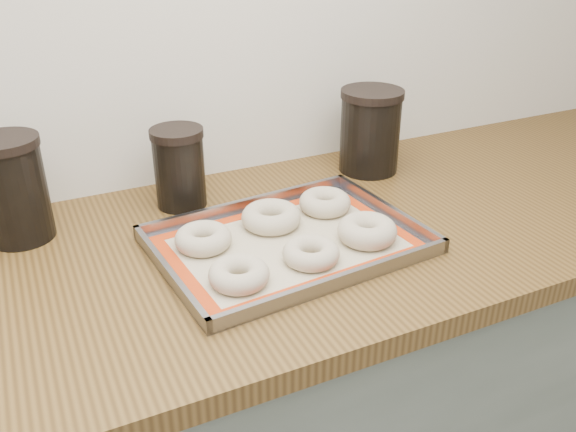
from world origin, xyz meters
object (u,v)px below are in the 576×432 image
bagel_back_right (325,202)px  canister_left (13,189)px  bagel_front_right (367,231)px  bagel_front_mid (311,253)px  bagel_front_left (239,274)px  canister_right (370,131)px  bagel_back_left (203,238)px  bagel_back_mid (271,217)px  canister_mid (179,167)px  baking_tray (288,242)px

bagel_back_right → canister_left: size_ratio=0.53×
bagel_front_right → bagel_back_right: bearing=94.4°
bagel_front_mid → canister_left: size_ratio=0.51×
bagel_front_left → bagel_front_mid: bagel_front_left is taller
bagel_front_mid → canister_right: canister_right is taller
bagel_back_left → bagel_back_mid: (0.14, 0.02, 0.00)m
bagel_back_mid → canister_right: bearing=27.3°
bagel_back_right → canister_mid: canister_mid is taller
canister_left → canister_right: canister_left is taller
canister_right → canister_mid: bearing=179.0°
canister_left → canister_mid: canister_left is taller
canister_mid → baking_tray: bearing=-63.5°
bagel_front_right → baking_tray: bearing=158.7°
bagel_front_mid → canister_mid: canister_mid is taller
baking_tray → bagel_front_left: (-0.13, -0.08, 0.01)m
canister_left → canister_right: size_ratio=1.03×
bagel_front_mid → bagel_front_left: bearing=-175.6°
bagel_back_mid → canister_right: 0.36m
bagel_front_left → canister_right: (0.44, 0.32, 0.07)m
bagel_front_right → canister_left: (-0.56, 0.29, 0.07)m
bagel_front_mid → canister_mid: 0.35m
bagel_front_mid → bagel_back_right: size_ratio=0.96×
bagel_back_right → canister_right: canister_right is taller
bagel_back_mid → canister_mid: size_ratio=0.69×
bagel_front_left → bagel_back_right: bearing=34.4°
bagel_front_left → canister_mid: (0.00, 0.33, 0.06)m
canister_left → canister_right: 0.74m
bagel_back_mid → canister_mid: 0.22m
canister_right → baking_tray: bearing=-143.1°
bagel_front_right → bagel_back_right: 0.14m
bagel_back_left → canister_mid: (0.02, 0.19, 0.06)m
bagel_front_mid → canister_mid: size_ratio=0.61×
bagel_front_right → canister_left: bearing=152.6°
bagel_back_left → canister_mid: bearing=84.6°
bagel_front_right → bagel_back_left: (-0.27, 0.10, -0.00)m
bagel_front_right → canister_right: bearing=57.5°
bagel_front_mid → canister_right: size_ratio=0.52×
baking_tray → bagel_front_mid: 0.07m
bagel_front_mid → bagel_back_left: size_ratio=0.97×
bagel_back_right → bagel_front_left: bearing=-145.6°
baking_tray → canister_right: 0.40m
bagel_front_right → canister_mid: bearing=130.6°
bagel_front_mid → bagel_front_right: bearing=9.3°
bagel_back_left → bagel_back_right: (0.26, 0.03, 0.00)m
canister_left → canister_right: bearing=-0.1°
bagel_front_right → canister_left: 0.63m
bagel_front_right → bagel_back_mid: (-0.13, 0.13, -0.00)m
canister_mid → bagel_back_left: bearing=-95.4°
baking_tray → bagel_back_mid: 0.08m
bagel_front_left → canister_right: 0.55m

